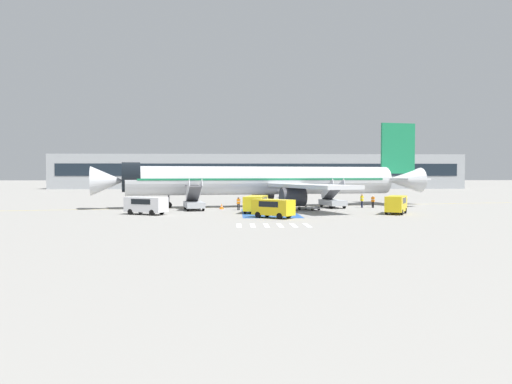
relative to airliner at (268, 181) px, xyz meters
The scene contains 23 objects.
ground_plane 3.92m from the airliner, 38.99° to the right, with size 600.00×600.00×0.00m, color gray.
apron_leadline_yellow 3.66m from the airliner, 168.37° to the right, with size 0.20×81.06×0.01m, color gold.
apron_stand_patch_blue 12.23m from the airliner, 93.37° to the right, with size 6.31×13.62×0.01m, color #2856A8.
apron_walkway_bar_0 26.03m from the airliner, 99.57° to the right, with size 0.44×3.60×0.01m, color silver.
apron_walkway_bar_1 25.86m from the airliner, 96.92° to the right, with size 0.44×3.60×0.01m, color silver.
apron_walkway_bar_2 25.75m from the airliner, 94.24° to the right, with size 0.44×3.60×0.01m, color silver.
apron_walkway_bar_3 25.69m from the airliner, 91.55° to the right, with size 0.44×3.60×0.01m, color silver.
apron_walkway_bar_4 25.68m from the airliner, 88.84° to the right, with size 0.44×3.60×0.01m, color silver.
apron_walkway_bar_5 25.73m from the airliner, 86.14° to the right, with size 0.44×3.60×0.01m, color silver.
airliner is the anchor object (origin of this frame).
boarding_stairs_forward 12.07m from the airliner, 146.02° to the right, with size 3.12×5.51×3.91m.
boarding_stairs_aft 9.23m from the airliner, 18.74° to the right, with size 3.12×5.51×3.90m.
fuel_tanker 22.97m from the airliner, 75.91° to the left, with size 2.70×10.46×3.31m.
service_van_0 11.39m from the airliner, 101.42° to the right, with size 3.17×5.78×1.95m.
service_van_1 18.38m from the airliner, 92.31° to the right, with size 4.45×4.04×1.91m.
service_van_2 19.28m from the airliner, 45.13° to the right, with size 3.59×4.68×2.03m.
service_van_3 19.79m from the airliner, 137.58° to the right, with size 5.04×3.84×1.94m.
baggage_cart 9.03m from the airliner, 56.55° to the right, with size 2.84×2.94×0.87m.
ground_crew_0 12.93m from the airliner, 13.64° to the right, with size 0.39×0.49×1.84m.
ground_crew_1 8.34m from the airliner, 122.12° to the right, with size 0.46×0.29×1.62m.
ground_crew_2 14.37m from the airliner, 13.11° to the right, with size 0.48×0.44×1.66m.
traffic_cone_0 8.64m from the airliner, 142.74° to the right, with size 0.61×0.61×0.68m.
terminal_building 87.06m from the airliner, 88.29° to the left, with size 126.27×12.10×10.57m.
Camera 1 is at (-5.83, -67.87, 4.49)m, focal length 35.00 mm.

